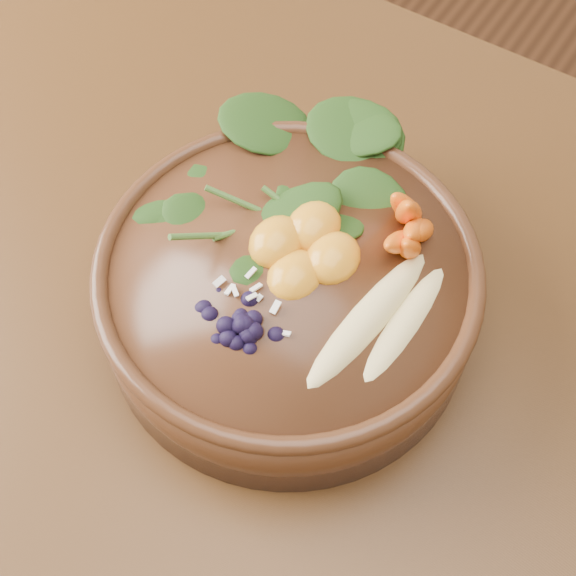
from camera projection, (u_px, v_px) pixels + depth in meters
name	position (u px, v px, depth m)	size (l,w,h in m)	color
dining_table	(442.00, 469.00, 0.75)	(1.60, 0.90, 0.75)	#331C0C
stoneware_bowl	(288.00, 294.00, 0.69)	(0.32, 0.32, 0.09)	#4D2B17
kale_heap	(287.00, 169.00, 0.68)	(0.21, 0.19, 0.05)	#234415
carrot_cluster	(411.00, 198.00, 0.64)	(0.07, 0.07, 0.09)	orange
banana_halves	(389.00, 310.00, 0.62)	(0.07, 0.18, 0.03)	#E0CC84
mandarin_cluster	(305.00, 239.00, 0.65)	(0.09, 0.10, 0.04)	orange
blueberry_pile	(240.00, 311.00, 0.61)	(0.15, 0.11, 0.04)	black
coconut_flakes	(274.00, 283.00, 0.64)	(0.10, 0.08, 0.01)	white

